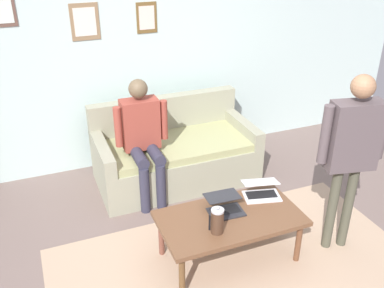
{
  "coord_description": "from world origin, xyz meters",
  "views": [
    {
      "loc": [
        1.26,
        2.47,
        2.61
      ],
      "look_at": [
        -0.05,
        -0.8,
        0.8
      ],
      "focal_mm": 40.11,
      "sensor_mm": 36.0,
      "label": 1
    }
  ],
  "objects_px": {
    "french_press": "(217,221)",
    "person_seated": "(143,134)",
    "coffee_table": "(230,221)",
    "laptop_left": "(225,206)",
    "couch": "(174,154)",
    "laptop_center": "(261,191)",
    "person_standing": "(352,144)"
  },
  "relations": [
    {
      "from": "french_press",
      "to": "person_seated",
      "type": "height_order",
      "value": "person_seated"
    },
    {
      "from": "person_standing",
      "to": "laptop_left",
      "type": "bearing_deg",
      "value": -17.44
    },
    {
      "from": "coffee_table",
      "to": "french_press",
      "type": "bearing_deg",
      "value": 37.03
    },
    {
      "from": "person_seated",
      "to": "coffee_table",
      "type": "bearing_deg",
      "value": 108.22
    },
    {
      "from": "coffee_table",
      "to": "couch",
      "type": "bearing_deg",
      "value": -90.57
    },
    {
      "from": "laptop_left",
      "to": "person_standing",
      "type": "bearing_deg",
      "value": 162.56
    },
    {
      "from": "laptop_left",
      "to": "french_press",
      "type": "height_order",
      "value": "french_press"
    },
    {
      "from": "person_standing",
      "to": "french_press",
      "type": "bearing_deg",
      "value": -3.37
    },
    {
      "from": "laptop_center",
      "to": "person_standing",
      "type": "bearing_deg",
      "value": 145.04
    },
    {
      "from": "coffee_table",
      "to": "laptop_left",
      "type": "relative_size",
      "value": 3.86
    },
    {
      "from": "french_press",
      "to": "laptop_left",
      "type": "bearing_deg",
      "value": -127.34
    },
    {
      "from": "french_press",
      "to": "person_seated",
      "type": "distance_m",
      "value": 1.37
    },
    {
      "from": "laptop_left",
      "to": "person_standing",
      "type": "relative_size",
      "value": 0.19
    },
    {
      "from": "laptop_center",
      "to": "coffee_table",
      "type": "bearing_deg",
      "value": 24.82
    },
    {
      "from": "person_seated",
      "to": "couch",
      "type": "bearing_deg",
      "value": -151.11
    },
    {
      "from": "person_seated",
      "to": "laptop_left",
      "type": "bearing_deg",
      "value": 109.27
    },
    {
      "from": "person_standing",
      "to": "couch",
      "type": "bearing_deg",
      "value": -60.0
    },
    {
      "from": "laptop_center",
      "to": "person_seated",
      "type": "distance_m",
      "value": 1.32
    },
    {
      "from": "coffee_table",
      "to": "french_press",
      "type": "xyz_separation_m",
      "value": [
        0.19,
        0.14,
        0.15
      ]
    },
    {
      "from": "laptop_left",
      "to": "person_standing",
      "type": "xyz_separation_m",
      "value": [
        -0.97,
        0.3,
        0.56
      ]
    },
    {
      "from": "person_seated",
      "to": "person_standing",
      "type": "bearing_deg",
      "value": 133.83
    },
    {
      "from": "laptop_center",
      "to": "person_seated",
      "type": "relative_size",
      "value": 0.3
    },
    {
      "from": "laptop_left",
      "to": "person_seated",
      "type": "relative_size",
      "value": 0.24
    },
    {
      "from": "laptop_left",
      "to": "person_standing",
      "type": "height_order",
      "value": "person_standing"
    },
    {
      "from": "coffee_table",
      "to": "laptop_left",
      "type": "distance_m",
      "value": 0.13
    },
    {
      "from": "coffee_table",
      "to": "laptop_left",
      "type": "xyz_separation_m",
      "value": [
        0.01,
        -0.09,
        0.09
      ]
    },
    {
      "from": "laptop_left",
      "to": "coffee_table",
      "type": "bearing_deg",
      "value": 95.14
    },
    {
      "from": "coffee_table",
      "to": "laptop_center",
      "type": "relative_size",
      "value": 3.16
    },
    {
      "from": "coffee_table",
      "to": "person_seated",
      "type": "distance_m",
      "value": 1.31
    },
    {
      "from": "couch",
      "to": "person_seated",
      "type": "xyz_separation_m",
      "value": [
        0.41,
        0.23,
        0.42
      ]
    },
    {
      "from": "laptop_center",
      "to": "person_standing",
      "type": "xyz_separation_m",
      "value": [
        -0.56,
        0.39,
        0.56
      ]
    },
    {
      "from": "couch",
      "to": "laptop_center",
      "type": "height_order",
      "value": "couch"
    }
  ]
}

